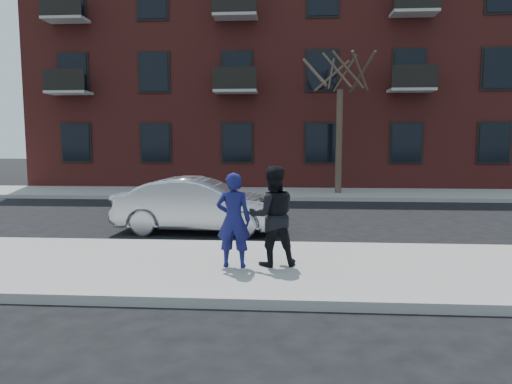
# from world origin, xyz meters

# --- Properties ---
(ground) EXTENTS (100.00, 100.00, 0.00)m
(ground) POSITION_xyz_m (0.00, 0.00, 0.00)
(ground) COLOR black
(ground) RESTS_ON ground
(near_sidewalk) EXTENTS (50.00, 3.50, 0.15)m
(near_sidewalk) POSITION_xyz_m (0.00, -0.25, 0.07)
(near_sidewalk) COLOR gray
(near_sidewalk) RESTS_ON ground
(near_curb) EXTENTS (50.00, 0.10, 0.15)m
(near_curb) POSITION_xyz_m (0.00, 1.55, 0.07)
(near_curb) COLOR #999691
(near_curb) RESTS_ON ground
(far_sidewalk) EXTENTS (50.00, 3.50, 0.15)m
(far_sidewalk) POSITION_xyz_m (0.00, 11.25, 0.07)
(far_sidewalk) COLOR gray
(far_sidewalk) RESTS_ON ground
(far_curb) EXTENTS (50.00, 0.10, 0.15)m
(far_curb) POSITION_xyz_m (0.00, 9.45, 0.07)
(far_curb) COLOR #999691
(far_curb) RESTS_ON ground
(apartment_building) EXTENTS (24.30, 10.30, 12.30)m
(apartment_building) POSITION_xyz_m (2.00, 18.00, 6.16)
(apartment_building) COLOR maroon
(apartment_building) RESTS_ON ground
(street_tree) EXTENTS (3.60, 3.60, 6.80)m
(street_tree) POSITION_xyz_m (4.50, 11.00, 5.52)
(street_tree) COLOR #382E21
(street_tree) RESTS_ON far_sidewalk
(silver_sedan) EXTENTS (4.21, 1.63, 1.37)m
(silver_sedan) POSITION_xyz_m (0.24, 3.20, 0.68)
(silver_sedan) COLOR #B7BABF
(silver_sedan) RESTS_ON ground
(man_hoodie) EXTENTS (0.59, 0.49, 1.60)m
(man_hoodie) POSITION_xyz_m (1.50, -0.40, 0.95)
(man_hoodie) COLOR navy
(man_hoodie) RESTS_ON near_sidewalk
(man_peacoat) EXTENTS (0.95, 0.81, 1.71)m
(man_peacoat) POSITION_xyz_m (2.15, -0.25, 1.00)
(man_peacoat) COLOR black
(man_peacoat) RESTS_ON near_sidewalk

